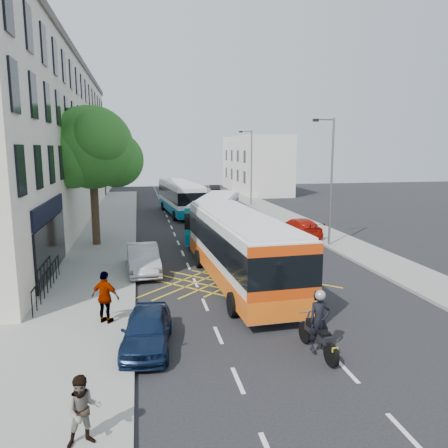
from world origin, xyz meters
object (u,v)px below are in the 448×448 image
bus_near (239,248)px  bus_mid (216,216)px  motorbike (319,324)px  pedestrian_near (83,411)px  street_tree (92,148)px  pedestrian_far (105,297)px  lamp_near (330,175)px  parked_car_silver (143,259)px  red_hatchback (299,228)px  bus_far (180,197)px  distant_car_grey (184,189)px  distant_car_dark (215,190)px  distant_car_silver (204,192)px  parked_car_blue (147,329)px  lamp_far (250,164)px

bus_near → bus_mid: size_ratio=1.14×
bus_near → bus_mid: (0.91, 11.35, -0.24)m
motorbike → pedestrian_near: size_ratio=1.52×
street_tree → pedestrian_far: bearing=-83.6°
street_tree → pedestrian_near: street_tree is taller
lamp_near → parked_car_silver: size_ratio=1.83×
bus_near → red_hatchback: 11.97m
bus_far → pedestrian_near: size_ratio=7.26×
pedestrian_far → parked_car_silver: bearing=-72.3°
bus_far → red_hatchback: bearing=-65.3°
motorbike → lamp_near: bearing=58.9°
lamp_near → red_hatchback: lamp_near is taller
bus_far → parked_car_silver: size_ratio=2.57×
street_tree → bus_far: bearing=62.6°
red_hatchback → distant_car_grey: (-5.04, 30.50, 0.05)m
bus_mid → parked_car_silver: bearing=-102.9°
bus_mid → distant_car_dark: bus_mid is taller
lamp_near → parked_car_silver: (-11.80, -3.75, -3.90)m
bus_far → distant_car_silver: (4.28, 12.87, -0.89)m
motorbike → distant_car_grey: bearing=83.2°
parked_car_blue → distant_car_grey: bearing=89.0°
bus_near → pedestrian_far: (-5.80, -3.98, -0.64)m
distant_car_grey → pedestrian_far: (-7.46, -44.35, 0.36)m
street_tree → pedestrian_far: size_ratio=4.66×
motorbike → distant_car_silver: (2.92, 42.77, -0.23)m
parked_car_blue → pedestrian_near: (-1.40, -4.63, 0.29)m
bus_mid → parked_car_silver: 10.13m
lamp_near → red_hatchback: 5.22m
lamp_far → parked_car_silver: size_ratio=1.83×
lamp_far → bus_far: bearing=-153.0°
street_tree → bus_far: size_ratio=0.78×
bus_near → distant_car_silver: bearing=81.4°
distant_car_silver → pedestrian_near: pedestrian_near is taller
bus_near → pedestrian_near: bus_near is taller
motorbike → street_tree: bearing=109.8°
lamp_far → bus_far: lamp_far is taller
red_hatchback → lamp_near: bearing=95.8°
parked_car_silver → red_hatchback: bearing=29.5°
parked_car_silver → distant_car_silver: distant_car_silver is taller
lamp_far → distant_car_silver: 10.31m
distant_car_grey → pedestrian_near: 51.54m
distant_car_grey → pedestrian_far: bearing=-97.2°
distant_car_grey → pedestrian_far: size_ratio=2.78×
lamp_far → red_hatchback: 17.11m
bus_mid → red_hatchback: 6.04m
parked_car_silver → pedestrian_near: size_ratio=2.82×
street_tree → distant_car_silver: 28.63m
distant_car_dark → pedestrian_near: (-11.52, -50.09, 0.25)m
pedestrian_far → street_tree: bearing=-54.1°
distant_car_silver → street_tree: bearing=63.2°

